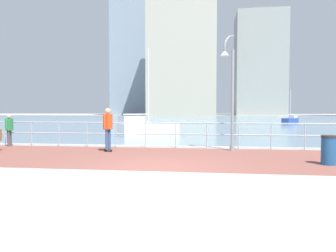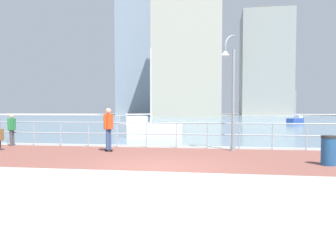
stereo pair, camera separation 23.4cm
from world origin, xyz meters
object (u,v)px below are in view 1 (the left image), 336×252
object	(u,v)px
trash_bin	(329,150)
sailboat_red	(146,128)
sailboat_blue	(290,120)
skateboarder	(108,125)
bystander	(9,127)
lamppost	(230,87)

from	to	relation	value
trash_bin	sailboat_red	xyz separation A→B (m)	(-7.82, 9.84, 0.08)
trash_bin	sailboat_blue	bearing A→B (deg)	78.59
skateboarder	sailboat_blue	bearing A→B (deg)	65.03
bystander	sailboat_blue	bearing A→B (deg)	56.53
sailboat_red	lamppost	bearing A→B (deg)	-53.70
skateboarder	trash_bin	xyz separation A→B (m)	(7.88, -2.18, -0.62)
lamppost	skateboarder	world-z (taller)	lamppost
lamppost	sailboat_red	xyz separation A→B (m)	(-4.94, 6.72, -2.13)
bystander	sailboat_blue	distance (m)	36.21
lamppost	sailboat_blue	distance (m)	32.16
skateboarder	lamppost	bearing A→B (deg)	10.54
bystander	sailboat_blue	xyz separation A→B (m)	(19.97, 30.21, -0.47)
sailboat_blue	lamppost	bearing A→B (deg)	-107.56
sailboat_red	sailboat_blue	world-z (taller)	sailboat_red
lamppost	bystander	world-z (taller)	lamppost
bystander	sailboat_red	distance (m)	8.31
lamppost	skateboarder	xyz separation A→B (m)	(-5.00, -0.93, -1.59)
trash_bin	sailboat_red	distance (m)	12.56
lamppost	bystander	size ratio (longest dim) A/B	3.15
skateboarder	bystander	xyz separation A→B (m)	(-5.30, 1.31, -0.19)
skateboarder	trash_bin	distance (m)	8.20
bystander	sailboat_red	world-z (taller)	sailboat_red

